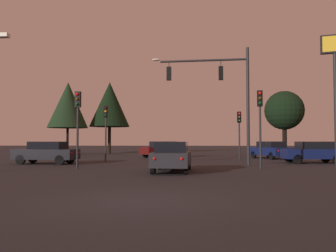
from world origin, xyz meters
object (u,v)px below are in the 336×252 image
traffic_light_far_side (260,113)px  tree_center_horizon (68,105)px  traffic_light_corner_left (239,126)px  tree_behind_sign (284,111)px  car_parked_lot (270,150)px  car_far_lane (162,149)px  car_crossing_left (47,152)px  store_sign_illuminated (335,71)px  traffic_light_median (106,122)px  traffic_light_corner_right (78,114)px  car_crossing_right (313,152)px  tree_left_far (110,104)px  traffic_signal_mast_arm (221,86)px  car_nearside_lane (172,156)px

traffic_light_far_side → tree_center_horizon: 27.75m
traffic_light_corner_left → tree_behind_sign: size_ratio=0.53×
car_parked_lot → car_far_lane: bearing=171.3°
car_crossing_left → tree_center_horizon: tree_center_horizon is taller
store_sign_illuminated → tree_center_horizon: bearing=136.2°
traffic_light_corner_left → traffic_light_median: size_ratio=0.93×
tree_behind_sign → tree_center_horizon: size_ratio=0.87×
traffic_light_corner_right → car_crossing_right: (14.97, 5.84, -2.30)m
traffic_light_median → car_crossing_right: (15.03, -0.91, -2.22)m
traffic_light_far_side → store_sign_illuminated: (3.79, -0.97, 2.16)m
car_crossing_left → car_parked_lot: size_ratio=0.96×
traffic_light_far_side → car_parked_lot: traffic_light_far_side is taller
tree_left_far → car_crossing_left: bearing=-88.8°
traffic_light_far_side → car_far_lane: traffic_light_far_side is taller
traffic_light_corner_right → traffic_light_far_side: 10.33m
traffic_light_corner_right → tree_behind_sign: bearing=51.9°
store_sign_illuminated → tree_left_far: 30.07m
traffic_signal_mast_arm → traffic_light_corner_left: (1.99, 5.89, -2.30)m
traffic_signal_mast_arm → tree_behind_sign: traffic_signal_mast_arm is taller
traffic_light_median → traffic_light_far_side: (10.37, -6.11, 0.11)m
traffic_light_median → car_nearside_lane: (5.50, -8.42, -2.22)m
tree_behind_sign → traffic_light_corner_left: bearing=-118.9°
traffic_light_corner_right → car_nearside_lane: traffic_light_corner_right is taller
tree_center_horizon → car_parked_lot: bearing=-22.7°
traffic_light_far_side → tree_behind_sign: tree_behind_sign is taller
car_far_lane → car_parked_lot: same height
traffic_light_median → traffic_light_far_side: size_ratio=0.96×
car_crossing_right → car_parked_lot: size_ratio=0.92×
car_crossing_right → car_far_lane: (-11.27, 7.68, -0.00)m
car_far_lane → store_sign_illuminated: (10.40, -13.85, 4.50)m
store_sign_illuminated → tree_behind_sign: size_ratio=0.97×
car_nearside_lane → store_sign_illuminated: (8.65, 1.34, 4.49)m
car_nearside_lane → car_far_lane: (-1.74, 15.19, -0.00)m
traffic_light_median → car_far_lane: bearing=61.0°
car_nearside_lane → car_crossing_left: same height
traffic_light_median → car_far_lane: 8.06m
car_crossing_left → car_far_lane: size_ratio=1.06×
traffic_light_corner_right → car_nearside_lane: bearing=-17.0°
traffic_light_median → tree_center_horizon: tree_center_horizon is taller
car_crossing_left → store_sign_illuminated: 18.53m
car_nearside_lane → tree_center_horizon: tree_center_horizon is taller
traffic_light_corner_right → car_nearside_lane: (5.44, -1.67, -2.30)m
tree_behind_sign → traffic_light_far_side: bearing=-108.3°
tree_behind_sign → tree_center_horizon: bearing=-177.5°
traffic_light_corner_left → car_crossing_right: traffic_light_corner_left is taller
traffic_light_corner_left → store_sign_illuminated: (3.71, -9.75, 2.46)m
traffic_light_corner_left → car_parked_lot: 4.52m
car_crossing_left → car_crossing_right: bearing=6.3°
traffic_light_median → traffic_light_far_side: bearing=-30.5°
traffic_light_corner_right → traffic_light_far_side: bearing=3.6°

